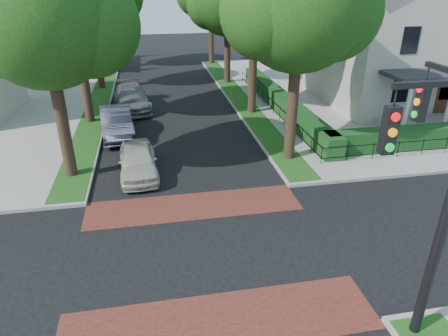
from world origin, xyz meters
The scene contains 17 objects.
ground centered at (0.00, 0.00, 0.00)m, with size 120.00×120.00×0.00m, color black.
sidewalk_ne centered at (19.50, 19.00, 0.07)m, with size 30.00×30.00×0.15m, color gray.
crosswalk_far centered at (0.00, 3.20, 0.01)m, with size 9.00×2.20×0.01m, color maroon.
crosswalk_near centered at (0.00, -3.20, 0.01)m, with size 9.00×2.20×0.01m, color maroon.
grass_strip_ne centered at (5.40, 19.10, 0.16)m, with size 1.60×29.80×0.02m, color #174714.
grass_strip_nw centered at (-5.40, 19.10, 0.16)m, with size 1.60×29.80×0.02m, color #174714.
tree_right_near centered at (5.60, 7.24, 7.63)m, with size 7.75×6.67×10.66m.
tree_right_far centered at (5.60, 24.22, 6.91)m, with size 7.25×6.23×9.74m.
tree_left_near centered at (-5.40, 7.23, 7.27)m, with size 7.50×6.45×10.20m.
tree_left_far centered at (-5.40, 24.22, 7.12)m, with size 7.00×6.02×9.86m.
hedge_main_road centered at (7.70, 15.00, 0.75)m, with size 1.00×18.00×1.20m, color #143B17.
fence_main_road centered at (6.90, 15.00, 0.60)m, with size 0.06×18.00×0.90m, color black, non-canonical shape.
house_victorian centered at (17.51, 15.92, 6.02)m, with size 13.00×13.05×12.48m.
traffic_signal centered at (4.89, -4.41, 4.71)m, with size 2.17×2.00×8.00m.
parked_car_front centered at (-2.30, 6.70, 0.75)m, with size 1.78×4.42×1.51m, color beige.
parked_car_middle centered at (-3.60, 12.36, 0.84)m, with size 1.78×5.10×1.68m, color #232634.
parked_car_rear centered at (-2.83, 17.74, 0.84)m, with size 2.35×5.77×1.67m, color slate.
Camera 1 is at (-1.43, -11.36, 8.83)m, focal length 32.00 mm.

